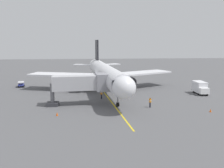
{
  "coord_description": "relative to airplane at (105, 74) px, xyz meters",
  "views": [
    {
      "loc": [
        2.91,
        57.1,
        10.9
      ],
      "look_at": [
        -1.72,
        9.64,
        3.0
      ],
      "focal_mm": 40.7,
      "sensor_mm": 36.0,
      "label": 1
    }
  ],
  "objects": [
    {
      "name": "jet_bridge",
      "position": [
        4.41,
        11.69,
        -0.24
      ],
      "size": [
        11.5,
        3.75,
        5.4
      ],
      "color": "#B7B7BC",
      "rests_on": "ground"
    },
    {
      "name": "ground_plane",
      "position": [
        1.03,
        -1.39,
        -4.0
      ],
      "size": [
        220.0,
        220.0,
        0.0
      ],
      "primitive_type": "plane",
      "color": "#565659"
    },
    {
      "name": "apron_lead_in_line",
      "position": [
        -0.02,
        6.28,
        -4.0
      ],
      "size": [
        3.55,
        39.88,
        0.01
      ],
      "primitive_type": "cube",
      "rotation": [
        0.0,
        0.0,
        0.08
      ],
      "color": "yellow",
      "rests_on": "ground"
    },
    {
      "name": "tug_starboard_side",
      "position": [
        -5.11,
        -10.85,
        -3.3
      ],
      "size": [
        2.08,
        2.61,
        1.5
      ],
      "color": "#9E9EA3",
      "rests_on": "ground"
    },
    {
      "name": "airplane",
      "position": [
        0.0,
        0.0,
        0.0
      ],
      "size": [
        34.69,
        40.35,
        11.5
      ],
      "color": "white",
      "rests_on": "ground"
    },
    {
      "name": "box_truck_near_nose",
      "position": [
        -19.79,
        4.97,
        -2.62
      ],
      "size": [
        2.03,
        4.62,
        2.62
      ],
      "color": "white",
      "rests_on": "ground"
    },
    {
      "name": "safety_cone_nose_right",
      "position": [
        -15.27,
        18.69,
        -3.73
      ],
      "size": [
        0.32,
        0.32,
        0.55
      ],
      "primitive_type": "cone",
      "color": "#F2590F",
      "rests_on": "ground"
    },
    {
      "name": "ground_crew_marshaller",
      "position": [
        -6.49,
        14.92,
        -3.12
      ],
      "size": [
        0.37,
        0.46,
        1.71
      ],
      "color": "#23232D",
      "rests_on": "ground"
    },
    {
      "name": "ground_crew_wing_walker",
      "position": [
        1.3,
        7.48,
        -3.12
      ],
      "size": [
        0.46,
        0.37,
        1.71
      ],
      "color": "#23232D",
      "rests_on": "ground"
    },
    {
      "name": "baggage_cart_portside",
      "position": [
        20.2,
        -7.5,
        -3.35
      ],
      "size": [
        2.0,
        2.83,
        1.27
      ],
      "color": "#2D3899",
      "rests_on": "ground"
    },
    {
      "name": "safety_cone_nose_left",
      "position": [
        8.57,
        18.41,
        -3.73
      ],
      "size": [
        0.32,
        0.32,
        0.55
      ],
      "primitive_type": "cone",
      "color": "#F2590F",
      "rests_on": "ground"
    }
  ]
}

